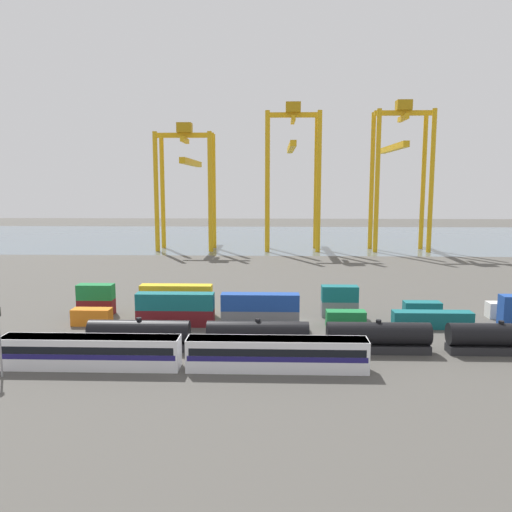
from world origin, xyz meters
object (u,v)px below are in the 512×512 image
(shipping_container_17, at_px, (506,310))
(gantry_crane_west, at_px, (187,173))
(gantry_crane_east, at_px, (400,162))
(shipping_container_11, at_px, (177,307))
(shipping_container_6, at_px, (432,320))
(passenger_train, at_px, (183,352))
(shipping_container_13, at_px, (258,308))
(freight_tank_row, at_px, (378,337))
(gantry_crane_central, at_px, (292,162))
(shipping_container_1, at_px, (176,317))

(shipping_container_17, bearing_deg, gantry_crane_west, 126.82)
(gantry_crane_east, bearing_deg, shipping_container_11, -122.87)
(shipping_container_6, bearing_deg, shipping_container_11, 170.90)
(passenger_train, height_order, shipping_container_11, passenger_train)
(passenger_train, xyz_separation_m, shipping_container_17, (49.34, 25.48, -0.84))
(shipping_container_6, bearing_deg, passenger_train, -151.77)
(gantry_crane_east, bearing_deg, gantry_crane_west, 179.56)
(shipping_container_13, xyz_separation_m, gantry_crane_west, (-26.77, 90.85, 24.42))
(freight_tank_row, relative_size, gantry_crane_east, 1.57)
(freight_tank_row, xyz_separation_m, gantry_crane_central, (-7.53, 108.95, 27.29))
(shipping_container_17, bearing_deg, freight_tank_row, -143.39)
(shipping_container_1, height_order, gantry_crane_central, gantry_crane_central)
(shipping_container_11, relative_size, shipping_container_13, 2.00)
(shipping_container_1, distance_m, gantry_crane_central, 103.35)
(passenger_train, height_order, shipping_container_13, passenger_train)
(shipping_container_1, bearing_deg, passenger_train, -76.46)
(shipping_container_11, bearing_deg, gantry_crane_central, 75.95)
(freight_tank_row, bearing_deg, passenger_train, -163.94)
(passenger_train, height_order, freight_tank_row, freight_tank_row)
(passenger_train, height_order, shipping_container_17, passenger_train)
(shipping_container_1, xyz_separation_m, gantry_crane_central, (21.58, 97.09, 28.07))
(shipping_container_6, distance_m, gantry_crane_central, 102.70)
(freight_tank_row, relative_size, shipping_container_13, 12.73)
(gantry_crane_central, bearing_deg, passenger_train, -98.35)
(shipping_container_11, height_order, gantry_crane_west, gantry_crane_west)
(shipping_container_6, relative_size, shipping_container_17, 2.00)
(passenger_train, relative_size, shipping_container_13, 7.26)
(shipping_container_1, bearing_deg, shipping_container_6, 0.00)
(shipping_container_1, bearing_deg, gantry_crane_east, 59.40)
(shipping_container_17, height_order, gantry_crane_east, gantry_crane_east)
(shipping_container_1, xyz_separation_m, gantry_crane_west, (-14.11, 97.40, 24.42))
(freight_tank_row, height_order, shipping_container_17, freight_tank_row)
(shipping_container_1, height_order, shipping_container_11, same)
(shipping_container_1, distance_m, gantry_crane_west, 101.40)
(freight_tank_row, distance_m, shipping_container_11, 35.38)
(passenger_train, relative_size, freight_tank_row, 0.57)
(shipping_container_13, relative_size, gantry_crane_central, 0.12)
(shipping_container_1, relative_size, gantry_crane_west, 0.29)
(shipping_container_13, xyz_separation_m, gantry_crane_central, (8.92, 90.54, 28.07))
(shipping_container_11, bearing_deg, gantry_crane_east, 57.13)
(shipping_container_6, height_order, shipping_container_13, same)
(shipping_container_6, distance_m, gantry_crane_west, 113.98)
(gantry_crane_west, distance_m, gantry_crane_central, 35.87)
(shipping_container_6, bearing_deg, gantry_crane_east, 79.79)
(freight_tank_row, relative_size, shipping_container_17, 12.73)
(passenger_train, bearing_deg, shipping_container_17, 27.31)
(shipping_container_6, bearing_deg, shipping_container_17, 24.97)
(shipping_container_1, xyz_separation_m, shipping_container_6, (39.82, 0.00, 0.00))
(shipping_container_11, bearing_deg, shipping_container_13, 0.00)
(gantry_crane_east, bearing_deg, freight_tank_row, -104.52)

